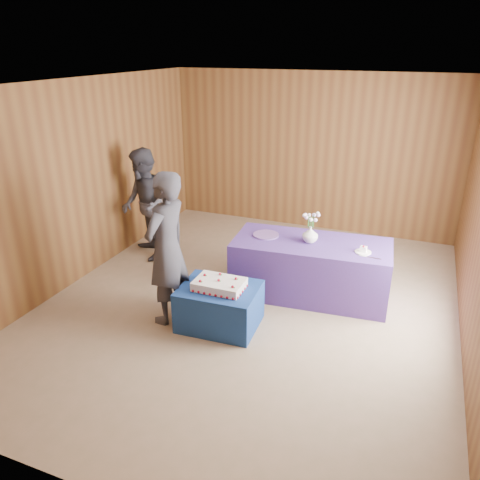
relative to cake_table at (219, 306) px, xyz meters
The scene contains 13 objects.
ground 0.66m from the cake_table, 74.26° to the left, with size 6.00×6.00×0.00m, color gray.
room_shell 1.67m from the cake_table, 74.26° to the left, with size 5.04×6.04×2.72m.
cake_table is the anchor object (origin of this frame).
serving_table 1.39m from the cake_table, 54.47° to the left, with size 2.00×0.90×0.75m, color #452E81.
sheet_cake 0.30m from the cake_table, 55.79° to the right, with size 0.59×0.41×0.14m.
vase 1.49m from the cake_table, 55.27° to the left, with size 0.20×0.20×0.21m, color silver.
flower_spray 1.61m from the cake_table, 55.27° to the left, with size 0.22×0.22×0.17m.
platter 1.24m from the cake_table, 80.53° to the left, with size 0.34×0.34×0.02m, color #704E9C.
plate 1.86m from the cake_table, 35.46° to the left, with size 0.20×0.20×0.01m, color white.
cake_slice 1.87m from the cake_table, 35.43° to the left, with size 0.08×0.07×0.09m.
knife 1.88m from the cake_table, 30.65° to the left, with size 0.26×0.02×0.00m, color silver.
guest_left 0.91m from the cake_table, behind, with size 0.67×0.44×1.83m, color #34343E.
guest_right 2.36m from the cake_table, 143.35° to the left, with size 0.83×0.64×1.70m, color #35353F.
Camera 1 is at (1.81, -4.91, 3.10)m, focal length 35.00 mm.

